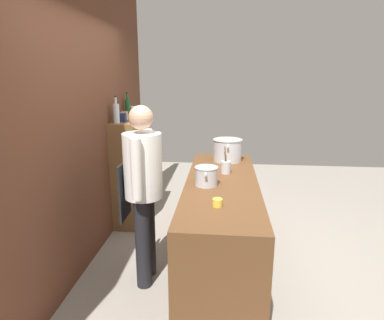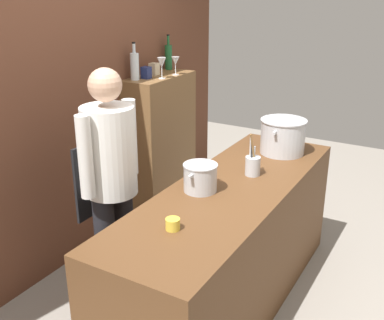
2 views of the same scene
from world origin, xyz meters
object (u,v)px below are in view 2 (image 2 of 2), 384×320
(stockpot_small, at_px, (200,177))
(butter_jar, at_px, (173,224))
(chef, at_px, (110,175))
(spice_tin_navy, at_px, (146,73))
(wine_bottle_green, at_px, (168,56))
(wine_glass_short, at_px, (175,62))
(utensil_crock, at_px, (253,165))
(wine_glass_wide, at_px, (162,63))
(spice_tin_cream, at_px, (154,69))
(wine_bottle_clear, at_px, (135,66))
(stockpot_large, at_px, (283,136))

(stockpot_small, height_order, butter_jar, stockpot_small)
(chef, height_order, spice_tin_navy, chef)
(stockpot_small, height_order, wine_bottle_green, wine_bottle_green)
(butter_jar, bearing_deg, spice_tin_navy, 39.23)
(butter_jar, bearing_deg, wine_glass_short, 31.48)
(wine_bottle_green, bearing_deg, utensil_crock, -127.31)
(butter_jar, xyz_separation_m, wine_glass_wide, (1.51, 1.06, 0.55))
(butter_jar, distance_m, wine_bottle_green, 2.36)
(wine_glass_short, bearing_deg, utensil_crock, -125.74)
(chef, relative_size, wine_bottle_green, 5.08)
(utensil_crock, relative_size, spice_tin_cream, 2.81)
(spice_tin_navy, bearing_deg, wine_bottle_clear, 153.65)
(wine_glass_wide, relative_size, spice_tin_cream, 1.73)
(utensil_crock, height_order, wine_glass_short, wine_glass_short)
(spice_tin_cream, bearing_deg, butter_jar, -143.08)
(chef, bearing_deg, utensil_crock, 129.37)
(wine_bottle_clear, xyz_separation_m, spice_tin_cream, (0.27, -0.01, -0.07))
(chef, distance_m, spice_tin_cream, 1.50)
(stockpot_small, height_order, wine_glass_wide, wine_glass_wide)
(wine_glass_short, bearing_deg, butter_jar, -148.52)
(wine_bottle_clear, xyz_separation_m, wine_glass_short, (0.37, -0.18, -0.00))
(stockpot_small, distance_m, wine_bottle_clear, 1.48)
(wine_glass_wide, height_order, spice_tin_navy, wine_glass_wide)
(spice_tin_cream, bearing_deg, wine_glass_wide, -125.94)
(stockpot_large, height_order, utensil_crock, utensil_crock)
(butter_jar, xyz_separation_m, wine_glass_short, (1.72, 1.05, 0.54))
(wine_bottle_clear, bearing_deg, chef, -151.92)
(utensil_crock, height_order, butter_jar, utensil_crock)
(wine_glass_wide, relative_size, wine_glass_short, 1.12)
(stockpot_small, bearing_deg, wine_bottle_green, 38.92)
(butter_jar, bearing_deg, wine_glass_wide, 35.09)
(wine_bottle_clear, height_order, wine_glass_wide, wine_bottle_clear)
(stockpot_small, bearing_deg, utensil_crock, -24.36)
(utensil_crock, relative_size, wine_glass_short, 1.82)
(stockpot_large, relative_size, wine_bottle_clear, 1.29)
(utensil_crock, distance_m, spice_tin_cream, 1.53)
(utensil_crock, xyz_separation_m, wine_bottle_clear, (0.44, 1.30, 0.50))
(chef, bearing_deg, stockpot_small, 110.12)
(spice_tin_navy, bearing_deg, utensil_crock, -113.24)
(butter_jar, relative_size, wine_bottle_clear, 0.25)
(stockpot_small, height_order, spice_tin_navy, spice_tin_navy)
(wine_glass_short, bearing_deg, wine_bottle_green, 45.21)
(utensil_crock, height_order, wine_bottle_clear, wine_bottle_clear)
(wine_bottle_clear, bearing_deg, spice_tin_cream, -2.28)
(stockpot_large, relative_size, wine_glass_wide, 2.25)
(stockpot_small, bearing_deg, wine_glass_wide, 43.33)
(stockpot_small, height_order, wine_glass_short, wine_glass_short)
(stockpot_small, xyz_separation_m, spice_tin_navy, (0.94, 1.07, 0.41))
(stockpot_small, distance_m, spice_tin_navy, 1.48)
(stockpot_large, height_order, wine_bottle_green, wine_bottle_green)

